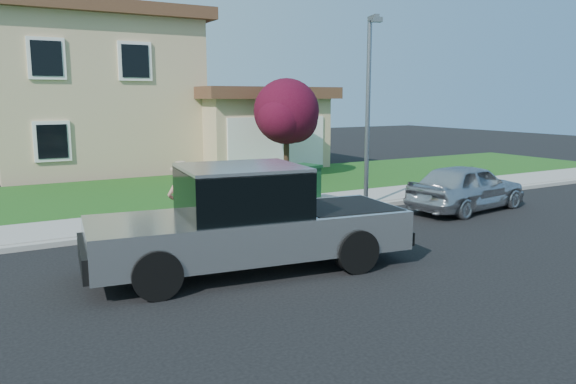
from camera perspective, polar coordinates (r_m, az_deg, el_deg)
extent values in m
plane|color=black|center=(11.56, -3.13, -6.55)|extent=(80.00, 80.00, 0.00)
cube|color=gray|center=(14.50, -4.78, -2.99)|extent=(40.00, 0.20, 0.12)
cube|color=gray|center=(15.48, -6.51, -2.16)|extent=(40.00, 2.00, 0.15)
cube|color=#154B17|center=(19.63, -11.75, 0.13)|extent=(40.00, 7.00, 0.10)
cube|color=tan|center=(27.38, -19.67, 9.03)|extent=(8.00, 9.00, 6.40)
cube|color=tan|center=(26.59, -4.28, 6.10)|extent=(5.50, 6.00, 3.20)
cube|color=white|center=(23.93, -1.12, 4.90)|extent=(4.60, 0.12, 2.30)
cube|color=#4C2D1E|center=(27.59, -20.08, 16.09)|extent=(8.80, 9.80, 0.50)
cube|color=#4C2D1E|center=(26.54, -4.32, 9.98)|extent=(6.20, 6.80, 0.50)
cube|color=white|center=(22.59, -23.33, 12.36)|extent=(1.30, 0.10, 1.50)
cube|color=white|center=(23.20, -15.28, 12.70)|extent=(1.30, 0.10, 1.50)
cube|color=black|center=(22.61, -22.83, 4.76)|extent=(1.30, 0.10, 1.50)
cylinder|color=black|center=(9.32, -13.19, -8.16)|extent=(0.85, 0.41, 0.82)
cylinder|color=black|center=(11.12, -14.79, -5.33)|extent=(0.85, 0.41, 0.82)
cylinder|color=black|center=(10.49, 6.93, -5.97)|extent=(0.85, 0.41, 0.82)
cylinder|color=black|center=(12.12, 2.55, -3.79)|extent=(0.85, 0.41, 0.82)
cube|color=#B8BBC0|center=(10.56, -3.88, -4.15)|extent=(6.06, 2.79, 0.74)
cube|color=black|center=(10.36, -4.74, -0.03)|extent=(2.38, 2.17, 0.87)
cube|color=#B8BBC0|center=(10.29, -4.77, 2.45)|extent=(2.38, 2.17, 0.08)
cube|color=black|center=(11.24, 5.55, -1.51)|extent=(2.06, 1.97, 0.06)
cube|color=black|center=(10.09, -20.08, -6.22)|extent=(0.37, 1.95, 0.41)
cube|color=black|center=(11.85, 9.82, -3.71)|extent=(0.37, 1.95, 0.26)
cube|color=black|center=(11.23, -10.45, 0.06)|extent=(0.15, 0.24, 0.18)
imported|color=tan|center=(12.58, -10.73, -1.48)|extent=(0.71, 0.60, 1.67)
cylinder|color=tan|center=(12.44, -10.85, 2.40)|extent=(0.44, 0.44, 0.04)
cylinder|color=tan|center=(12.44, -10.86, 2.70)|extent=(0.22, 0.22, 0.16)
imported|color=#B6B8BE|center=(16.83, 17.72, 0.50)|extent=(4.20, 2.16, 1.37)
cylinder|color=black|center=(21.90, -0.16, 3.74)|extent=(0.22, 0.22, 1.76)
sphere|color=#450E20|center=(21.79, -0.16, 8.20)|extent=(2.52, 2.52, 2.52)
sphere|color=#450E20|center=(22.36, 0.65, 7.39)|extent=(1.87, 1.87, 1.87)
sphere|color=#450E20|center=(21.30, -0.75, 7.57)|extent=(1.76, 1.76, 1.76)
cube|color=#113E1C|center=(16.18, 1.65, 0.61)|extent=(0.81, 0.88, 1.07)
cube|color=#113E1C|center=(16.10, 1.66, 2.65)|extent=(0.88, 0.96, 0.09)
cylinder|color=slate|center=(16.08, 8.10, 7.55)|extent=(0.13, 0.13, 5.33)
cube|color=slate|center=(15.96, 8.67, 17.10)|extent=(0.30, 0.60, 0.13)
cube|color=slate|center=(15.70, 9.02, 16.91)|extent=(0.31, 0.26, 0.13)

